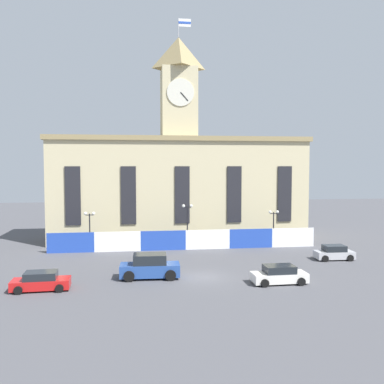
# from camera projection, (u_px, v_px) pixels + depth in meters

# --- Properties ---
(ground_plane) EXTENTS (160.00, 160.00, 0.00)m
(ground_plane) POSITION_uv_depth(u_px,v_px,m) (203.00, 277.00, 37.09)
(ground_plane) COLOR #4C4C51
(civic_building) EXTENTS (33.14, 8.67, 28.62)m
(civic_building) POSITION_uv_depth(u_px,v_px,m) (179.00, 181.00, 56.16)
(civic_building) COLOR beige
(civic_building) RESTS_ON ground
(banner_fence) EXTENTS (30.93, 0.12, 2.25)m
(banner_fence) POSITION_uv_depth(u_px,v_px,m) (186.00, 240.00, 49.17)
(banner_fence) COLOR #2347B2
(banner_fence) RESTS_ON ground
(street_lamp_left) EXTENTS (1.26, 0.36, 4.44)m
(street_lamp_left) POSITION_uv_depth(u_px,v_px,m) (90.00, 222.00, 48.47)
(street_lamp_left) COLOR black
(street_lamp_left) RESTS_ON ground
(street_lamp_far_left) EXTENTS (1.26, 0.36, 5.16)m
(street_lamp_far_left) POSITION_uv_depth(u_px,v_px,m) (187.00, 216.00, 49.96)
(street_lamp_far_left) COLOR black
(street_lamp_far_left) RESTS_ON ground
(street_lamp_right) EXTENTS (1.26, 0.36, 4.30)m
(street_lamp_right) POSITION_uv_depth(u_px,v_px,m) (274.00, 220.00, 51.41)
(street_lamp_right) COLOR black
(street_lamp_right) RESTS_ON ground
(car_blue_van) EXTENTS (5.18, 2.53, 2.10)m
(car_blue_van) POSITION_uv_depth(u_px,v_px,m) (150.00, 267.00, 36.75)
(car_blue_van) COLOR #284C99
(car_blue_van) RESTS_ON ground
(car_silver_hatch) EXTENTS (3.95, 2.10, 1.50)m
(car_silver_hatch) POSITION_uv_depth(u_px,v_px,m) (334.00, 253.00, 44.00)
(car_silver_hatch) COLOR #B7B7BC
(car_silver_hatch) RESTS_ON ground
(car_red_sedan) EXTENTS (4.46, 2.25, 1.45)m
(car_red_sedan) POSITION_uv_depth(u_px,v_px,m) (41.00, 282.00, 33.26)
(car_red_sedan) COLOR red
(car_red_sedan) RESTS_ON ground
(car_white_taxi) EXTENTS (4.52, 2.17, 1.50)m
(car_white_taxi) POSITION_uv_depth(u_px,v_px,m) (279.00, 275.00, 35.15)
(car_white_taxi) COLOR white
(car_white_taxi) RESTS_ON ground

